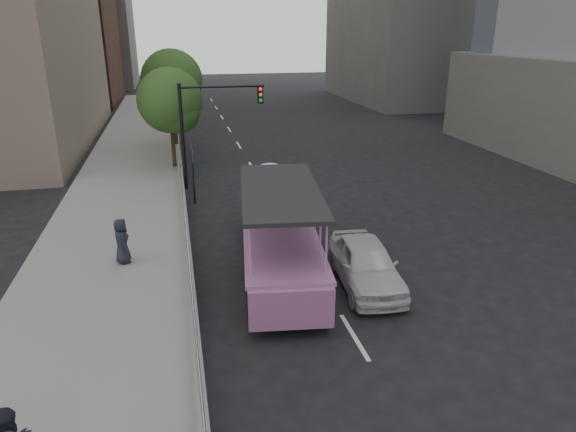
# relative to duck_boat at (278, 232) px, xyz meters

# --- Properties ---
(ground) EXTENTS (160.00, 160.00, 0.00)m
(ground) POSITION_rel_duck_boat_xyz_m (0.08, -2.90, -1.14)
(ground) COLOR black
(sidewalk) EXTENTS (5.50, 80.00, 0.30)m
(sidewalk) POSITION_rel_duck_boat_xyz_m (-5.67, 7.10, -0.99)
(sidewalk) COLOR gray
(sidewalk) RESTS_ON ground
(kerb_wall) EXTENTS (0.24, 30.00, 0.36)m
(kerb_wall) POSITION_rel_duck_boat_xyz_m (-3.04, -0.90, -0.66)
(kerb_wall) COLOR gray
(kerb_wall) RESTS_ON sidewalk
(guardrail) EXTENTS (0.07, 22.00, 0.71)m
(guardrail) POSITION_rel_duck_boat_xyz_m (-3.04, -0.90, 0.00)
(guardrail) COLOR silver
(guardrail) RESTS_ON kerb_wall
(duck_boat) EXTENTS (3.34, 9.46, 3.07)m
(duck_boat) POSITION_rel_duck_boat_xyz_m (0.00, 0.00, 0.00)
(duck_boat) COLOR black
(duck_boat) RESTS_ON ground
(car) EXTENTS (2.09, 4.44, 1.47)m
(car) POSITION_rel_duck_boat_xyz_m (2.38, -2.17, -0.41)
(car) COLOR white
(car) RESTS_ON ground
(pedestrian_far) EXTENTS (0.70, 0.87, 1.55)m
(pedestrian_far) POSITION_rel_duck_boat_xyz_m (-5.15, 0.52, -0.07)
(pedestrian_far) COLOR #232533
(pedestrian_far) RESTS_ON sidewalk
(parking_sign) EXTENTS (0.08, 0.62, 2.73)m
(parking_sign) POSITION_rel_duck_boat_xyz_m (-2.50, 7.10, 0.58)
(parking_sign) COLOR black
(parking_sign) RESTS_ON ground
(traffic_signal) EXTENTS (4.20, 0.32, 5.20)m
(traffic_signal) POSITION_rel_duck_boat_xyz_m (-1.63, 9.60, 2.36)
(traffic_signal) COLOR black
(traffic_signal) RESTS_ON ground
(street_tree_near) EXTENTS (3.52, 3.52, 5.72)m
(street_tree_near) POSITION_rel_duck_boat_xyz_m (-3.23, 13.03, 2.68)
(street_tree_near) COLOR #332517
(street_tree_near) RESTS_ON ground
(street_tree_far) EXTENTS (3.97, 3.97, 6.45)m
(street_tree_far) POSITION_rel_duck_boat_xyz_m (-3.03, 19.03, 3.17)
(street_tree_far) COLOR #332517
(street_tree_far) RESTS_ON ground
(midrise_stone_b) EXTENTS (16.00, 14.00, 20.00)m
(midrise_stone_b) POSITION_rel_duck_boat_xyz_m (-15.92, 61.10, 8.86)
(midrise_stone_b) COLOR slate
(midrise_stone_b) RESTS_ON ground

